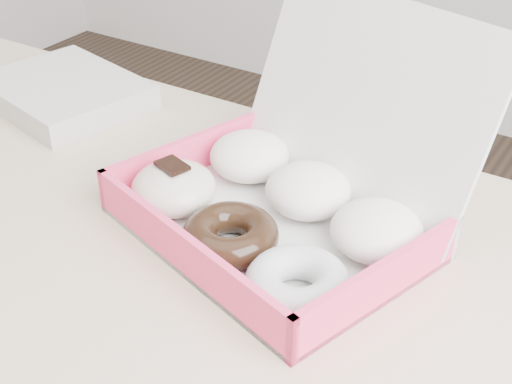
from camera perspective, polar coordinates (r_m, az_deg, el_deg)
The scene contains 3 objects.
table at distance 0.88m, azimuth -14.24°, elevation -7.99°, with size 1.20×0.80×0.75m.
donut_box at distance 0.81m, azimuth 2.08°, elevation -0.45°, with size 0.41×0.40×0.24m.
newspapers at distance 1.14m, azimuth -15.08°, elevation 7.71°, with size 0.24×0.19×0.04m, color beige.
Camera 1 is at (0.52, -0.43, 1.23)m, focal length 50.00 mm.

